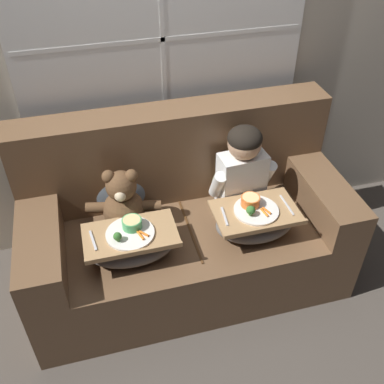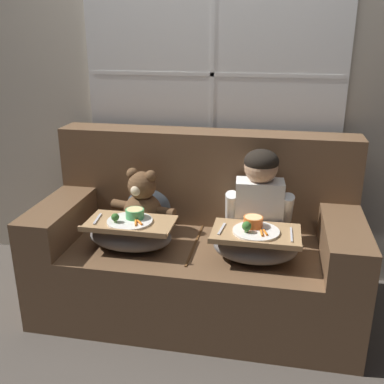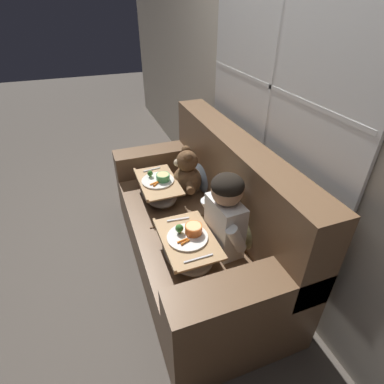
# 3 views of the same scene
# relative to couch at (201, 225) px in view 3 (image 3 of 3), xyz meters

# --- Properties ---
(ground_plane) EXTENTS (14.00, 14.00, 0.00)m
(ground_plane) POSITION_rel_couch_xyz_m (0.00, -0.07, -0.36)
(ground_plane) COLOR #4C443D
(wall_back_with_window) EXTENTS (8.00, 0.08, 2.60)m
(wall_back_with_window) POSITION_rel_couch_xyz_m (0.00, 0.48, 0.94)
(wall_back_with_window) COLOR beige
(wall_back_with_window) RESTS_ON ground_plane
(couch) EXTENTS (1.80, 0.84, 1.01)m
(couch) POSITION_rel_couch_xyz_m (0.00, 0.00, 0.00)
(couch) COLOR brown
(couch) RESTS_ON ground_plane
(throw_pillow_behind_child) EXTENTS (0.35, 0.17, 0.36)m
(throw_pillow_behind_child) POSITION_rel_couch_xyz_m (0.34, 0.17, 0.25)
(throw_pillow_behind_child) COLOR tan
(throw_pillow_behind_child) RESTS_ON couch
(throw_pillow_behind_teddy) EXTENTS (0.35, 0.17, 0.37)m
(throw_pillow_behind_teddy) POSITION_rel_couch_xyz_m (-0.34, 0.17, 0.25)
(throw_pillow_behind_teddy) COLOR slate
(throw_pillow_behind_teddy) RESTS_ON couch
(child_figure) EXTENTS (0.38, 0.19, 0.53)m
(child_figure) POSITION_rel_couch_xyz_m (0.34, 0.01, 0.37)
(child_figure) COLOR white
(child_figure) RESTS_ON couch
(teddy_bear) EXTENTS (0.41, 0.30, 0.38)m
(teddy_bear) POSITION_rel_couch_xyz_m (-0.34, 0.00, 0.24)
(teddy_bear) COLOR brown
(teddy_bear) RESTS_ON couch
(lap_tray_child) EXTENTS (0.46, 0.31, 0.22)m
(lap_tray_child) POSITION_rel_couch_xyz_m (0.34, -0.23, 0.16)
(lap_tray_child) COLOR slate
(lap_tray_child) RESTS_ON child_figure
(lap_tray_teddy) EXTENTS (0.48, 0.28, 0.22)m
(lap_tray_teddy) POSITION_rel_couch_xyz_m (-0.34, -0.23, 0.16)
(lap_tray_teddy) COLOR slate
(lap_tray_teddy) RESTS_ON teddy_bear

